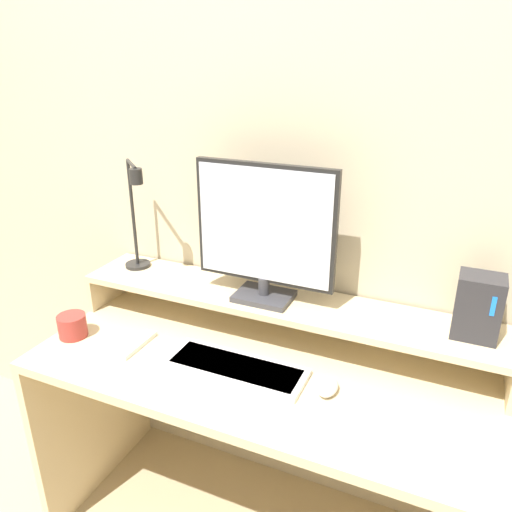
{
  "coord_description": "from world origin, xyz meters",
  "views": [
    {
      "loc": [
        0.51,
        -0.86,
        1.61
      ],
      "look_at": [
        -0.02,
        0.33,
        1.07
      ],
      "focal_mm": 35.0,
      "sensor_mm": 36.0,
      "label": 1
    }
  ],
  "objects_px": {
    "mouse": "(328,387)",
    "desk_lamp": "(136,219)",
    "monitor": "(264,232)",
    "router_dock": "(478,307)",
    "keyboard": "(236,368)",
    "remote_control": "(137,345)",
    "mug": "(72,326)"
  },
  "relations": [
    {
      "from": "mouse",
      "to": "desk_lamp",
      "type": "bearing_deg",
      "value": 164.57
    },
    {
      "from": "monitor",
      "to": "router_dock",
      "type": "distance_m",
      "value": 0.64
    },
    {
      "from": "monitor",
      "to": "keyboard",
      "type": "relative_size",
      "value": 1.06
    },
    {
      "from": "router_dock",
      "to": "remote_control",
      "type": "xyz_separation_m",
      "value": [
        -0.97,
        -0.25,
        -0.23
      ]
    },
    {
      "from": "keyboard",
      "to": "mouse",
      "type": "relative_size",
      "value": 4.84
    },
    {
      "from": "monitor",
      "to": "keyboard",
      "type": "height_order",
      "value": "monitor"
    },
    {
      "from": "desk_lamp",
      "to": "remote_control",
      "type": "xyz_separation_m",
      "value": [
        0.14,
        -0.24,
        -0.33
      ]
    },
    {
      "from": "monitor",
      "to": "keyboard",
      "type": "bearing_deg",
      "value": -90.17
    },
    {
      "from": "monitor",
      "to": "mouse",
      "type": "bearing_deg",
      "value": -35.5
    },
    {
      "from": "desk_lamp",
      "to": "mug",
      "type": "xyz_separation_m",
      "value": [
        -0.09,
        -0.27,
        -0.3
      ]
    },
    {
      "from": "desk_lamp",
      "to": "remote_control",
      "type": "bearing_deg",
      "value": -58.99
    },
    {
      "from": "desk_lamp",
      "to": "router_dock",
      "type": "bearing_deg",
      "value": 0.78
    },
    {
      "from": "router_dock",
      "to": "mug",
      "type": "relative_size",
      "value": 1.98
    },
    {
      "from": "mug",
      "to": "router_dock",
      "type": "bearing_deg",
      "value": 13.27
    },
    {
      "from": "desk_lamp",
      "to": "mug",
      "type": "relative_size",
      "value": 4.31
    },
    {
      "from": "router_dock",
      "to": "keyboard",
      "type": "xyz_separation_m",
      "value": [
        -0.63,
        -0.24,
        -0.22
      ]
    },
    {
      "from": "monitor",
      "to": "mouse",
      "type": "relative_size",
      "value": 5.14
    },
    {
      "from": "desk_lamp",
      "to": "mouse",
      "type": "distance_m",
      "value": 0.86
    },
    {
      "from": "router_dock",
      "to": "remote_control",
      "type": "distance_m",
      "value": 1.03
    },
    {
      "from": "keyboard",
      "to": "mouse",
      "type": "distance_m",
      "value": 0.28
    },
    {
      "from": "monitor",
      "to": "mouse",
      "type": "xyz_separation_m",
      "value": [
        0.28,
        -0.2,
        -0.35
      ]
    },
    {
      "from": "desk_lamp",
      "to": "keyboard",
      "type": "distance_m",
      "value": 0.63
    },
    {
      "from": "desk_lamp",
      "to": "mouse",
      "type": "bearing_deg",
      "value": -15.43
    },
    {
      "from": "router_dock",
      "to": "mouse",
      "type": "height_order",
      "value": "router_dock"
    },
    {
      "from": "monitor",
      "to": "mug",
      "type": "bearing_deg",
      "value": -156.31
    },
    {
      "from": "keyboard",
      "to": "remote_control",
      "type": "height_order",
      "value": "keyboard"
    },
    {
      "from": "mouse",
      "to": "remote_control",
      "type": "relative_size",
      "value": 0.54
    },
    {
      "from": "keyboard",
      "to": "remote_control",
      "type": "relative_size",
      "value": 2.6
    },
    {
      "from": "router_dock",
      "to": "keyboard",
      "type": "height_order",
      "value": "router_dock"
    },
    {
      "from": "router_dock",
      "to": "mug",
      "type": "height_order",
      "value": "router_dock"
    },
    {
      "from": "keyboard",
      "to": "router_dock",
      "type": "bearing_deg",
      "value": 21.09
    },
    {
      "from": "router_dock",
      "to": "keyboard",
      "type": "distance_m",
      "value": 0.71
    }
  ]
}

